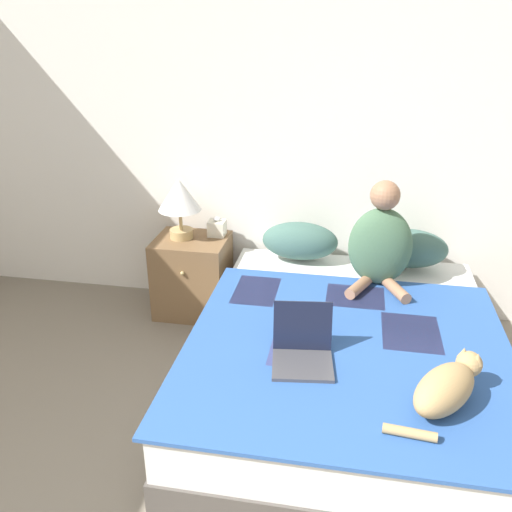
{
  "coord_description": "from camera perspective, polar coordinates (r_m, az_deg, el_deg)",
  "views": [
    {
      "loc": [
        0.49,
        -0.17,
        2.03
      ],
      "look_at": [
        -0.01,
        2.54,
        0.82
      ],
      "focal_mm": 38.0,
      "sensor_mm": 36.0,
      "label": 1
    }
  ],
  "objects": [
    {
      "name": "person_sitting",
      "position": [
        3.45,
        12.97,
        1.34
      ],
      "size": [
        0.4,
        0.39,
        0.68
      ],
      "color": "#476B4C",
      "rests_on": "bed"
    },
    {
      "name": "nightstand",
      "position": [
        4.01,
        -6.68,
        -2.06
      ],
      "size": [
        0.52,
        0.46,
        0.58
      ],
      "color": "brown",
      "rests_on": "ground_plane"
    },
    {
      "name": "bed",
      "position": [
        3.18,
        9.38,
        -11.01
      ],
      "size": [
        1.68,
        2.08,
        0.47
      ],
      "color": "#4C4742",
      "rests_on": "ground_plane"
    },
    {
      "name": "wall_back",
      "position": [
        3.84,
        2.95,
        12.45
      ],
      "size": [
        5.87,
        0.05,
        2.55
      ],
      "color": "white",
      "rests_on": "ground_plane"
    },
    {
      "name": "laptop_open",
      "position": [
        2.72,
        4.92,
        -9.91
      ],
      "size": [
        0.33,
        0.35,
        0.27
      ],
      "rotation": [
        0.0,
        0.0,
        0.13
      ],
      "color": "#424247",
      "rests_on": "bed"
    },
    {
      "name": "cat_tabby",
      "position": [
        2.55,
        19.43,
        -12.89
      ],
      "size": [
        0.45,
        0.48,
        0.19
      ],
      "rotation": [
        0.0,
        0.0,
        0.95
      ],
      "color": "tan",
      "rests_on": "bed"
    },
    {
      "name": "table_lamp",
      "position": [
        3.83,
        -8.07,
        6.11
      ],
      "size": [
        0.3,
        0.3,
        0.44
      ],
      "color": "tan",
      "rests_on": "nightstand"
    },
    {
      "name": "pillow_far",
      "position": [
        3.81,
        15.7,
        0.78
      ],
      "size": [
        0.53,
        0.28,
        0.26
      ],
      "color": "#42665B",
      "rests_on": "bed"
    },
    {
      "name": "pillow_near",
      "position": [
        3.8,
        4.64,
        1.59
      ],
      "size": [
        0.53,
        0.28,
        0.26
      ],
      "color": "#42665B",
      "rests_on": "bed"
    },
    {
      "name": "tissue_box",
      "position": [
        3.93,
        -4.13,
        2.98
      ],
      "size": [
        0.12,
        0.12,
        0.14
      ],
      "color": "beige",
      "rests_on": "nightstand"
    }
  ]
}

